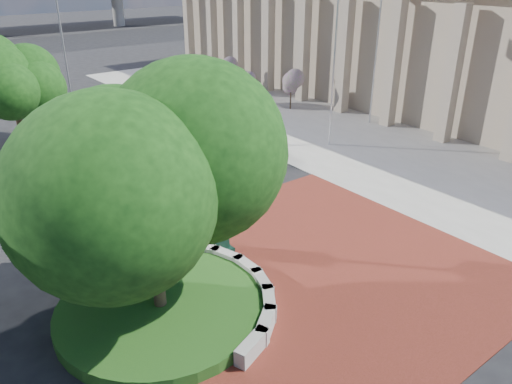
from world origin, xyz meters
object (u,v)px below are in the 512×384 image
at_px(flagpole_a, 334,61).
at_px(street_lamp_near, 64,28).
at_px(post_clock, 215,178).
at_px(flagpole_b, 377,50).
at_px(parked_car, 9,74).

relative_size(flagpole_a, street_lamp_near, 1.05).
relative_size(post_clock, flagpole_a, 0.57).
relative_size(post_clock, street_lamp_near, 0.60).
bearing_deg(post_clock, flagpole_a, 26.19).
relative_size(post_clock, flagpole_b, 0.58).
xyz_separation_m(flagpole_a, flagpole_b, (5.17, 1.40, -0.09)).
distance_m(parked_car, flagpole_b, 31.59).
bearing_deg(flagpole_a, parked_car, 109.19).
bearing_deg(parked_car, street_lamp_near, -92.73).
distance_m(flagpole_a, flagpole_b, 5.36).
xyz_separation_m(flagpole_b, street_lamp_near, (-12.76, 18.48, 0.53)).
bearing_deg(street_lamp_near, post_clock, -98.68).
height_order(parked_car, flagpole_a, flagpole_a).
height_order(parked_car, flagpole_b, flagpole_b).
relative_size(flagpole_a, flagpole_b, 1.02).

